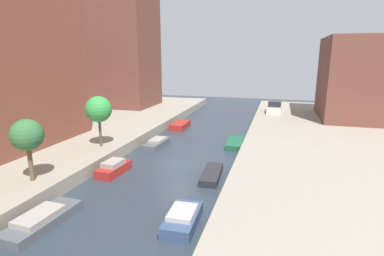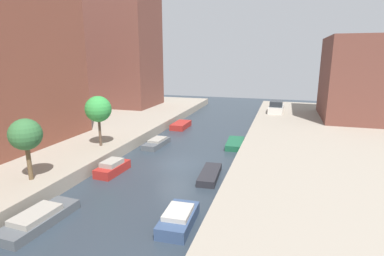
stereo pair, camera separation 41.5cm
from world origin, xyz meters
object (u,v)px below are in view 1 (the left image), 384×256
(apartment_tower_far, at_px, (119,27))
(moored_boat_left_3, at_px, (157,143))
(street_tree_2, at_px, (99,109))
(moored_boat_left_4, at_px, (180,125))
(low_block_right, at_px, (366,78))
(moored_boat_right_1, at_px, (183,219))
(moored_boat_right_3, at_px, (235,143))
(moored_boat_left_2, at_px, (114,168))
(moored_boat_right_2, at_px, (212,174))
(street_tree_1, at_px, (27,136))
(moored_boat_left_1, at_px, (42,220))
(parked_car, at_px, (275,107))

(apartment_tower_far, height_order, moored_boat_left_3, apartment_tower_far)
(street_tree_2, bearing_deg, moored_boat_left_4, 75.52)
(street_tree_2, bearing_deg, low_block_right, 38.50)
(street_tree_2, relative_size, moored_boat_right_1, 1.32)
(moored_boat_right_3, bearing_deg, moored_boat_left_3, -163.52)
(street_tree_2, bearing_deg, apartment_tower_far, 113.88)
(moored_boat_left_2, distance_m, moored_boat_left_4, 15.48)
(moored_boat_left_2, bearing_deg, moored_boat_right_2, 10.05)
(street_tree_2, bearing_deg, moored_boat_right_3, 31.21)
(moored_boat_left_4, bearing_deg, low_block_right, 18.87)
(street_tree_1, relative_size, moored_boat_left_3, 1.03)
(moored_boat_left_2, bearing_deg, moored_boat_left_1, -88.84)
(moored_boat_left_4, height_order, moored_boat_right_3, moored_boat_left_4)
(low_block_right, height_order, parked_car, low_block_right)
(low_block_right, distance_m, moored_boat_left_1, 37.68)
(apartment_tower_far, distance_m, moored_boat_left_3, 24.26)
(moored_boat_right_1, bearing_deg, moored_boat_left_2, 143.20)
(moored_boat_left_2, xyz_separation_m, moored_boat_right_1, (7.22, -5.40, -0.04))
(moored_boat_left_1, bearing_deg, parked_car, 70.94)
(moored_boat_right_1, bearing_deg, low_block_right, 62.77)
(moored_boat_right_2, relative_size, moored_boat_right_3, 0.99)
(street_tree_1, distance_m, moored_boat_right_2, 12.44)
(street_tree_1, xyz_separation_m, street_tree_2, (0.00, 7.76, 0.31))
(moored_boat_left_4, bearing_deg, street_tree_2, -104.48)
(street_tree_1, bearing_deg, parked_car, 63.94)
(moored_boat_left_1, bearing_deg, moored_boat_left_4, 90.00)
(moored_boat_left_1, xyz_separation_m, moored_boat_right_2, (7.13, 8.78, -0.10))
(low_block_right, bearing_deg, street_tree_2, -141.50)
(street_tree_1, distance_m, parked_car, 32.48)
(street_tree_2, xyz_separation_m, moored_boat_right_3, (10.83, 6.56, -3.98))
(moored_boat_left_1, xyz_separation_m, moored_boat_right_3, (7.65, 17.20, -0.08))
(moored_boat_right_3, bearing_deg, moored_boat_right_2, -93.51)
(parked_car, distance_m, moored_boat_right_3, 15.23)
(moored_boat_left_3, height_order, moored_boat_right_1, moored_boat_right_1)
(low_block_right, bearing_deg, moored_boat_left_1, -125.45)
(apartment_tower_far, xyz_separation_m, moored_boat_left_2, (12.24, -23.95, -12.51))
(moored_boat_right_2, bearing_deg, moored_boat_left_1, -129.09)
(moored_boat_left_2, relative_size, moored_boat_left_4, 0.86)
(street_tree_2, distance_m, moored_boat_left_1, 11.77)
(apartment_tower_far, xyz_separation_m, moored_boat_left_4, (12.39, -8.46, -12.61))
(low_block_right, bearing_deg, parked_car, 171.26)
(moored_boat_right_2, bearing_deg, moored_boat_left_4, 116.67)
(moored_boat_left_3, relative_size, moored_boat_left_4, 1.06)
(apartment_tower_far, relative_size, low_block_right, 2.16)
(street_tree_1, height_order, street_tree_2, street_tree_2)
(street_tree_1, height_order, moored_boat_right_2, street_tree_1)
(low_block_right, height_order, moored_boat_right_1, low_block_right)
(moored_boat_left_4, distance_m, moored_boat_right_3, 9.58)
(parked_car, relative_size, moored_boat_left_3, 1.25)
(parked_car, height_order, moored_boat_left_4, parked_car)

